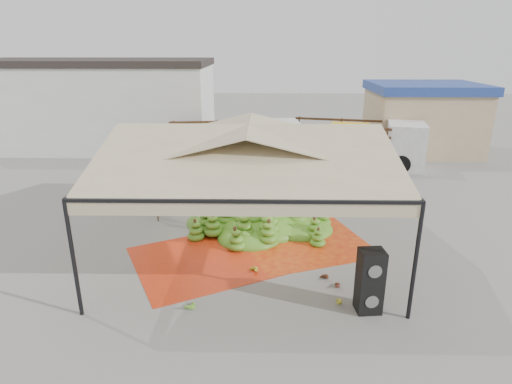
{
  "coord_description": "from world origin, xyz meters",
  "views": [
    {
      "loc": [
        0.46,
        -12.88,
        6.33
      ],
      "look_at": [
        0.2,
        1.5,
        1.3
      ],
      "focal_mm": 30.0,
      "sensor_mm": 36.0,
      "label": 1
    }
  ],
  "objects_px": {
    "vendor": "(236,170)",
    "truck_right": "(362,139)",
    "truck_left": "(240,139)",
    "banana_heap": "(261,212)",
    "speaker_stack": "(370,281)"
  },
  "relations": [
    {
      "from": "banana_heap",
      "to": "truck_right",
      "type": "bearing_deg",
      "value": 57.7
    },
    {
      "from": "truck_left",
      "to": "speaker_stack",
      "type": "bearing_deg",
      "value": -80.57
    },
    {
      "from": "truck_left",
      "to": "truck_right",
      "type": "relative_size",
      "value": 0.98
    },
    {
      "from": "speaker_stack",
      "to": "vendor",
      "type": "height_order",
      "value": "vendor"
    },
    {
      "from": "banana_heap",
      "to": "vendor",
      "type": "height_order",
      "value": "vendor"
    },
    {
      "from": "speaker_stack",
      "to": "vendor",
      "type": "xyz_separation_m",
      "value": [
        -3.83,
        9.13,
        0.12
      ]
    },
    {
      "from": "speaker_stack",
      "to": "truck_left",
      "type": "distance_m",
      "value": 13.79
    },
    {
      "from": "vendor",
      "to": "truck_right",
      "type": "bearing_deg",
      "value": -165.48
    },
    {
      "from": "truck_left",
      "to": "truck_right",
      "type": "height_order",
      "value": "truck_right"
    },
    {
      "from": "speaker_stack",
      "to": "truck_left",
      "type": "xyz_separation_m",
      "value": [
        -3.9,
        13.21,
        0.64
      ]
    },
    {
      "from": "speaker_stack",
      "to": "truck_left",
      "type": "height_order",
      "value": "truck_left"
    },
    {
      "from": "banana_heap",
      "to": "vendor",
      "type": "distance_m",
      "value": 4.23
    },
    {
      "from": "truck_left",
      "to": "truck_right",
      "type": "distance_m",
      "value": 6.54
    },
    {
      "from": "banana_heap",
      "to": "speaker_stack",
      "type": "distance_m",
      "value": 5.75
    },
    {
      "from": "truck_right",
      "to": "vendor",
      "type": "bearing_deg",
      "value": -133.58
    }
  ]
}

